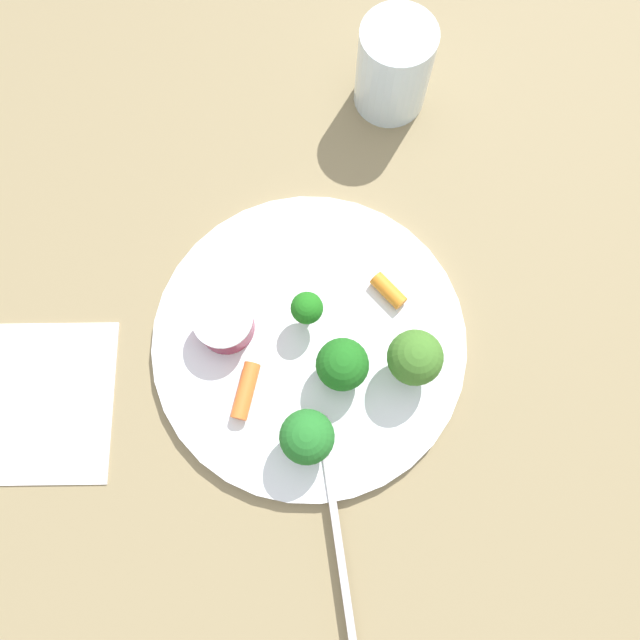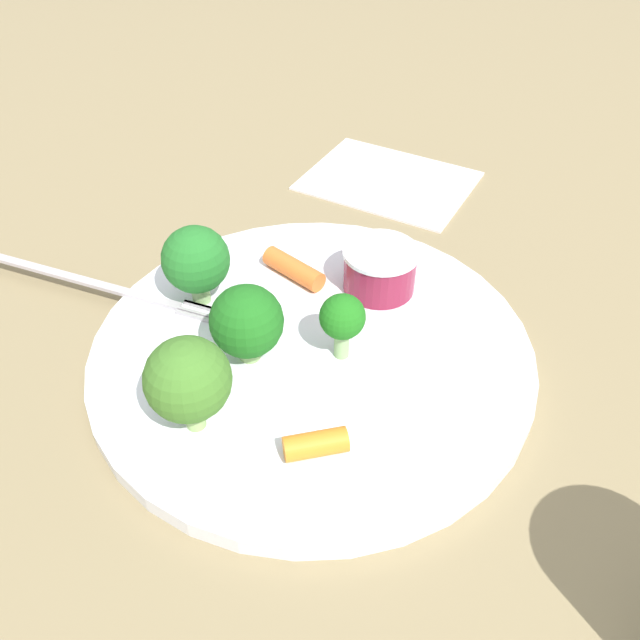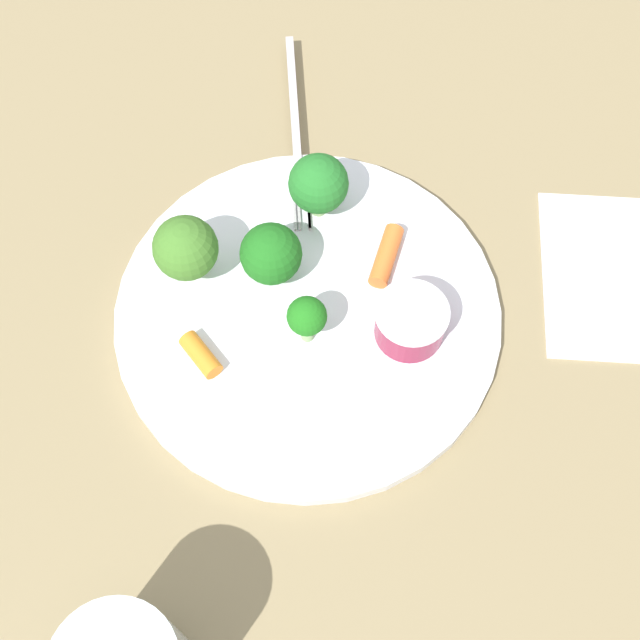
{
  "view_description": "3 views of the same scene",
  "coord_description": "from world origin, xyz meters",
  "px_view_note": "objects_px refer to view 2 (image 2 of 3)",
  "views": [
    {
      "loc": [
        -0.13,
        -0.0,
        0.57
      ],
      "look_at": [
        0.02,
        -0.01,
        0.02
      ],
      "focal_mm": 35.47,
      "sensor_mm": 36.0,
      "label": 1
    },
    {
      "loc": [
        0.14,
        -0.27,
        0.31
      ],
      "look_at": [
        0.0,
        0.01,
        0.02
      ],
      "focal_mm": 36.67,
      "sensor_mm": 36.0,
      "label": 2
    },
    {
      "loc": [
        0.3,
        0.01,
        0.6
      ],
      "look_at": [
        0.02,
        0.01,
        0.03
      ],
      "focal_mm": 50.07,
      "sensor_mm": 36.0,
      "label": 3
    }
  ],
  "objects_px": {
    "napkin": "(388,180)",
    "fork": "(97,285)",
    "carrot_stick_0": "(294,269)",
    "carrot_stick_1": "(316,444)",
    "sauce_cup": "(380,269)",
    "broccoli_floret_0": "(342,319)",
    "broccoli_floret_1": "(247,322)",
    "plate": "(312,351)",
    "broccoli_floret_3": "(196,260)",
    "broccoli_floret_2": "(188,380)"
  },
  "relations": [
    {
      "from": "sauce_cup",
      "to": "broccoli_floret_2",
      "type": "bearing_deg",
      "value": -106.48
    },
    {
      "from": "broccoli_floret_0",
      "to": "carrot_stick_0",
      "type": "height_order",
      "value": "broccoli_floret_0"
    },
    {
      "from": "broccoli_floret_3",
      "to": "napkin",
      "type": "xyz_separation_m",
      "value": [
        0.05,
        0.23,
        -0.04
      ]
    },
    {
      "from": "sauce_cup",
      "to": "carrot_stick_0",
      "type": "xyz_separation_m",
      "value": [
        -0.06,
        -0.02,
        -0.01
      ]
    },
    {
      "from": "sauce_cup",
      "to": "broccoli_floret_3",
      "type": "distance_m",
      "value": 0.13
    },
    {
      "from": "broccoli_floret_3",
      "to": "carrot_stick_0",
      "type": "height_order",
      "value": "broccoli_floret_3"
    },
    {
      "from": "plate",
      "to": "broccoli_floret_2",
      "type": "bearing_deg",
      "value": -109.3
    },
    {
      "from": "napkin",
      "to": "broccoli_floret_3",
      "type": "bearing_deg",
      "value": -102.83
    },
    {
      "from": "fork",
      "to": "napkin",
      "type": "bearing_deg",
      "value": 62.67
    },
    {
      "from": "sauce_cup",
      "to": "broccoli_floret_3",
      "type": "xyz_separation_m",
      "value": [
        -0.11,
        -0.07,
        0.02
      ]
    },
    {
      "from": "plate",
      "to": "broccoli_floret_1",
      "type": "xyz_separation_m",
      "value": [
        -0.03,
        -0.03,
        0.04
      ]
    },
    {
      "from": "broccoli_floret_0",
      "to": "broccoli_floret_2",
      "type": "bearing_deg",
      "value": -120.68
    },
    {
      "from": "broccoli_floret_3",
      "to": "fork",
      "type": "height_order",
      "value": "broccoli_floret_3"
    },
    {
      "from": "broccoli_floret_0",
      "to": "broccoli_floret_2",
      "type": "height_order",
      "value": "broccoli_floret_2"
    },
    {
      "from": "fork",
      "to": "broccoli_floret_3",
      "type": "bearing_deg",
      "value": 14.18
    },
    {
      "from": "broccoli_floret_1",
      "to": "fork",
      "type": "relative_size",
      "value": 0.27
    },
    {
      "from": "broccoli_floret_0",
      "to": "carrot_stick_1",
      "type": "bearing_deg",
      "value": -76.17
    },
    {
      "from": "broccoli_floret_3",
      "to": "carrot_stick_0",
      "type": "distance_m",
      "value": 0.07
    },
    {
      "from": "broccoli_floret_1",
      "to": "carrot_stick_0",
      "type": "relative_size",
      "value": 1.07
    },
    {
      "from": "plate",
      "to": "broccoli_floret_0",
      "type": "relative_size",
      "value": 6.13
    },
    {
      "from": "sauce_cup",
      "to": "broccoli_floret_3",
      "type": "height_order",
      "value": "broccoli_floret_3"
    },
    {
      "from": "broccoli_floret_3",
      "to": "fork",
      "type": "bearing_deg",
      "value": -165.82
    },
    {
      "from": "sauce_cup",
      "to": "plate",
      "type": "bearing_deg",
      "value": -103.03
    },
    {
      "from": "broccoli_floret_2",
      "to": "broccoli_floret_0",
      "type": "bearing_deg",
      "value": 59.32
    },
    {
      "from": "fork",
      "to": "broccoli_floret_1",
      "type": "bearing_deg",
      "value": -6.3
    },
    {
      "from": "sauce_cup",
      "to": "fork",
      "type": "distance_m",
      "value": 0.2
    },
    {
      "from": "carrot_stick_1",
      "to": "broccoli_floret_0",
      "type": "bearing_deg",
      "value": 103.83
    },
    {
      "from": "carrot_stick_1",
      "to": "broccoli_floret_1",
      "type": "bearing_deg",
      "value": 145.01
    },
    {
      "from": "carrot_stick_0",
      "to": "carrot_stick_1",
      "type": "xyz_separation_m",
      "value": [
        0.08,
        -0.13,
        -0.0
      ]
    },
    {
      "from": "sauce_cup",
      "to": "broccoli_floret_2",
      "type": "distance_m",
      "value": 0.17
    },
    {
      "from": "broccoli_floret_2",
      "to": "carrot_stick_0",
      "type": "relative_size",
      "value": 1.24
    },
    {
      "from": "broccoli_floret_0",
      "to": "broccoli_floret_2",
      "type": "xyz_separation_m",
      "value": [
        -0.05,
        -0.09,
        0.01
      ]
    },
    {
      "from": "broccoli_floret_3",
      "to": "napkin",
      "type": "distance_m",
      "value": 0.24
    },
    {
      "from": "sauce_cup",
      "to": "broccoli_floret_0",
      "type": "distance_m",
      "value": 0.08
    },
    {
      "from": "sauce_cup",
      "to": "broccoli_floret_1",
      "type": "xyz_separation_m",
      "value": [
        -0.05,
        -0.1,
        0.01
      ]
    },
    {
      "from": "carrot_stick_0",
      "to": "napkin",
      "type": "bearing_deg",
      "value": 88.01
    },
    {
      "from": "sauce_cup",
      "to": "broccoli_floret_0",
      "type": "xyz_separation_m",
      "value": [
        0.0,
        -0.07,
        0.01
      ]
    },
    {
      "from": "carrot_stick_1",
      "to": "napkin",
      "type": "xyz_separation_m",
      "value": [
        -0.08,
        0.31,
        -0.02
      ]
    },
    {
      "from": "broccoli_floret_3",
      "to": "carrot_stick_1",
      "type": "height_order",
      "value": "broccoli_floret_3"
    },
    {
      "from": "broccoli_floret_0",
      "to": "plate",
      "type": "bearing_deg",
      "value": 178.32
    },
    {
      "from": "broccoli_floret_3",
      "to": "napkin",
      "type": "relative_size",
      "value": 0.4
    },
    {
      "from": "broccoli_floret_2",
      "to": "plate",
      "type": "bearing_deg",
      "value": 70.7
    },
    {
      "from": "broccoli_floret_0",
      "to": "carrot_stick_0",
      "type": "bearing_deg",
      "value": 137.25
    },
    {
      "from": "carrot_stick_0",
      "to": "fork",
      "type": "relative_size",
      "value": 0.25
    },
    {
      "from": "napkin",
      "to": "fork",
      "type": "bearing_deg",
      "value": -117.33
    },
    {
      "from": "sauce_cup",
      "to": "napkin",
      "type": "xyz_separation_m",
      "value": [
        -0.05,
        0.16,
        -0.03
      ]
    },
    {
      "from": "plate",
      "to": "carrot_stick_0",
      "type": "height_order",
      "value": "carrot_stick_0"
    },
    {
      "from": "broccoli_floret_0",
      "to": "carrot_stick_0",
      "type": "xyz_separation_m",
      "value": [
        -0.06,
        0.06,
        -0.02
      ]
    },
    {
      "from": "broccoli_floret_1",
      "to": "broccoli_floret_0",
      "type": "bearing_deg",
      "value": 26.78
    },
    {
      "from": "carrot_stick_1",
      "to": "plate",
      "type": "bearing_deg",
      "value": 117.51
    }
  ]
}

